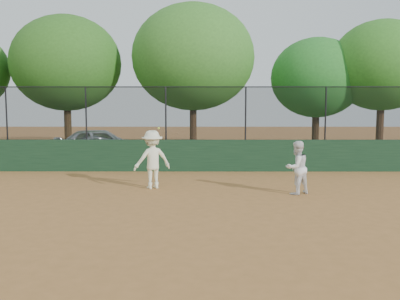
{
  "coord_description": "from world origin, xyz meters",
  "views": [
    {
      "loc": [
        0.85,
        -10.76,
        2.53
      ],
      "look_at": [
        0.8,
        2.2,
        1.2
      ],
      "focal_mm": 40.0,
      "sensor_mm": 36.0,
      "label": 1
    }
  ],
  "objects_px": {
    "tree_1": "(66,63)",
    "tree_4": "(382,66)",
    "tree_2": "(193,57)",
    "parked_car": "(101,143)",
    "player_second": "(297,168)",
    "tree_3": "(317,78)",
    "player_main": "(152,159)"
  },
  "relations": [
    {
      "from": "tree_1",
      "to": "tree_3",
      "type": "bearing_deg",
      "value": 0.91
    },
    {
      "from": "tree_1",
      "to": "tree_2",
      "type": "xyz_separation_m",
      "value": [
        6.36,
        -0.13,
        0.28
      ]
    },
    {
      "from": "player_main",
      "to": "tree_1",
      "type": "bearing_deg",
      "value": 119.83
    },
    {
      "from": "tree_2",
      "to": "player_main",
      "type": "bearing_deg",
      "value": -96.67
    },
    {
      "from": "tree_3",
      "to": "tree_4",
      "type": "xyz_separation_m",
      "value": [
        3.02,
        -0.66,
        0.56
      ]
    },
    {
      "from": "parked_car",
      "to": "player_second",
      "type": "relative_size",
      "value": 2.81
    },
    {
      "from": "parked_car",
      "to": "player_second",
      "type": "height_order",
      "value": "player_second"
    },
    {
      "from": "player_second",
      "to": "player_main",
      "type": "bearing_deg",
      "value": -41.94
    },
    {
      "from": "player_second",
      "to": "tree_1",
      "type": "bearing_deg",
      "value": -76.96
    },
    {
      "from": "player_main",
      "to": "tree_3",
      "type": "xyz_separation_m",
      "value": [
        7.31,
        9.43,
        2.98
      ]
    },
    {
      "from": "tree_4",
      "to": "player_second",
      "type": "bearing_deg",
      "value": -122.52
    },
    {
      "from": "player_second",
      "to": "tree_2",
      "type": "relative_size",
      "value": 0.2
    },
    {
      "from": "parked_car",
      "to": "tree_3",
      "type": "height_order",
      "value": "tree_3"
    },
    {
      "from": "tree_1",
      "to": "tree_4",
      "type": "relative_size",
      "value": 1.05
    },
    {
      "from": "tree_2",
      "to": "tree_3",
      "type": "bearing_deg",
      "value": 3.02
    },
    {
      "from": "player_main",
      "to": "parked_car",
      "type": "bearing_deg",
      "value": 113.53
    },
    {
      "from": "tree_2",
      "to": "tree_3",
      "type": "distance_m",
      "value": 6.33
    },
    {
      "from": "tree_2",
      "to": "tree_4",
      "type": "distance_m",
      "value": 9.28
    },
    {
      "from": "parked_car",
      "to": "tree_4",
      "type": "distance_m",
      "value": 14.1
    },
    {
      "from": "player_second",
      "to": "tree_4",
      "type": "relative_size",
      "value": 0.23
    },
    {
      "from": "player_main",
      "to": "tree_3",
      "type": "height_order",
      "value": "tree_3"
    },
    {
      "from": "parked_car",
      "to": "tree_2",
      "type": "bearing_deg",
      "value": -80.68
    },
    {
      "from": "player_main",
      "to": "tree_4",
      "type": "bearing_deg",
      "value": 40.36
    },
    {
      "from": "player_second",
      "to": "tree_3",
      "type": "height_order",
      "value": "tree_3"
    },
    {
      "from": "parked_car",
      "to": "player_main",
      "type": "height_order",
      "value": "player_main"
    },
    {
      "from": "tree_1",
      "to": "player_second",
      "type": "bearing_deg",
      "value": -46.88
    },
    {
      "from": "parked_car",
      "to": "player_main",
      "type": "relative_size",
      "value": 2.28
    },
    {
      "from": "tree_2",
      "to": "tree_4",
      "type": "height_order",
      "value": "tree_2"
    },
    {
      "from": "tree_2",
      "to": "tree_4",
      "type": "xyz_separation_m",
      "value": [
        9.26,
        -0.33,
        -0.43
      ]
    },
    {
      "from": "tree_3",
      "to": "tree_4",
      "type": "height_order",
      "value": "tree_4"
    },
    {
      "from": "parked_car",
      "to": "player_second",
      "type": "distance_m",
      "value": 11.08
    },
    {
      "from": "player_second",
      "to": "tree_1",
      "type": "height_order",
      "value": "tree_1"
    }
  ]
}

